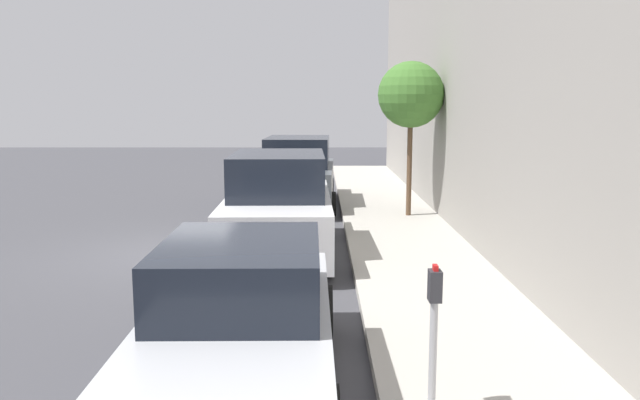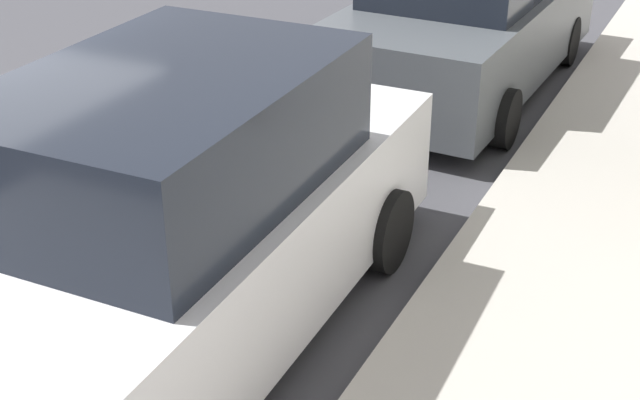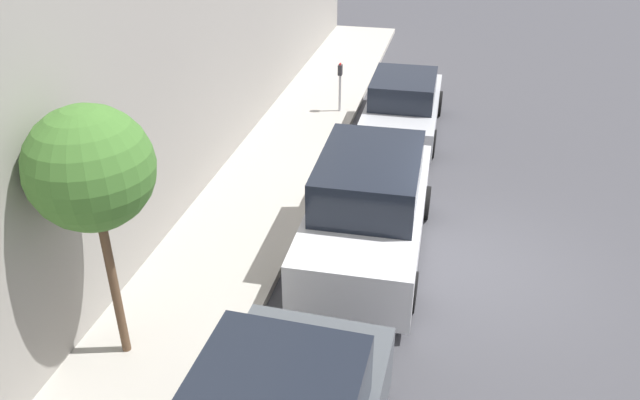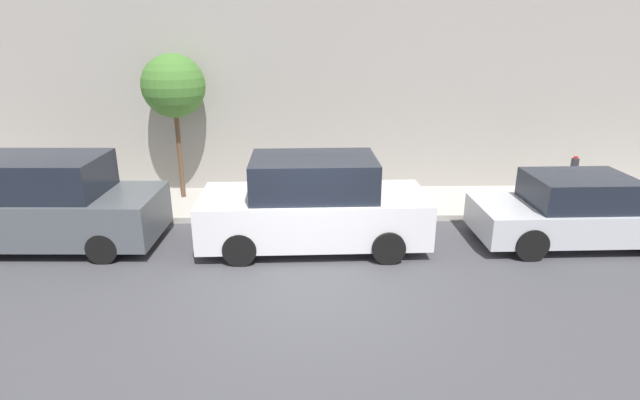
{
  "view_description": "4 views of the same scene",
  "coord_description": "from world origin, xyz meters",
  "px_view_note": "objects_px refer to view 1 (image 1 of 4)",
  "views": [
    {
      "loc": [
        2.93,
        -11.91,
        2.92
      ],
      "look_at": [
        2.97,
        0.45,
        1.0
      ],
      "focal_mm": 35.0,
      "sensor_mm": 36.0,
      "label": 1
    },
    {
      "loc": [
        5.32,
        -4.33,
        3.8
      ],
      "look_at": [
        2.93,
        0.52,
        1.0
      ],
      "focal_mm": 50.0,
      "sensor_mm": 36.0,
      "label": 2
    },
    {
      "loc": [
        0.85,
        9.58,
        6.59
      ],
      "look_at": [
        3.03,
        -0.04,
        1.0
      ],
      "focal_mm": 35.0,
      "sensor_mm": 36.0,
      "label": 3
    },
    {
      "loc": [
        -7.92,
        0.07,
        4.47
      ],
      "look_at": [
        2.27,
        -0.2,
        1.0
      ],
      "focal_mm": 28.0,
      "sensor_mm": 36.0,
      "label": 4
    }
  ],
  "objects_px": {
    "parked_suv_second": "(277,208)",
    "parking_meter_near": "(432,322)",
    "parked_suv_third": "(296,174)",
    "street_tree": "(409,95)",
    "parked_sedan_nearest": "(239,322)"
  },
  "relations": [
    {
      "from": "parked_suv_third",
      "to": "parking_meter_near",
      "type": "distance_m",
      "value": 12.4
    },
    {
      "from": "parked_sedan_nearest",
      "to": "parked_suv_third",
      "type": "bearing_deg",
      "value": 89.1
    },
    {
      "from": "parked_sedan_nearest",
      "to": "parking_meter_near",
      "type": "bearing_deg",
      "value": -22.46
    },
    {
      "from": "parked_sedan_nearest",
      "to": "street_tree",
      "type": "bearing_deg",
      "value": 72.03
    },
    {
      "from": "parked_suv_third",
      "to": "street_tree",
      "type": "distance_m",
      "value": 4.22
    },
    {
      "from": "parked_sedan_nearest",
      "to": "parked_suv_second",
      "type": "bearing_deg",
      "value": 89.92
    },
    {
      "from": "parked_sedan_nearest",
      "to": "parking_meter_near",
      "type": "xyz_separation_m",
      "value": [
        1.82,
        -0.75,
        0.27
      ]
    },
    {
      "from": "parked_sedan_nearest",
      "to": "parked_suv_third",
      "type": "height_order",
      "value": "parked_suv_third"
    },
    {
      "from": "parking_meter_near",
      "to": "street_tree",
      "type": "bearing_deg",
      "value": 83.2
    },
    {
      "from": "parked_suv_second",
      "to": "parking_meter_near",
      "type": "height_order",
      "value": "parked_suv_second"
    },
    {
      "from": "parked_suv_second",
      "to": "parking_meter_near",
      "type": "bearing_deg",
      "value": -74.51
    },
    {
      "from": "parked_sedan_nearest",
      "to": "parked_suv_second",
      "type": "xyz_separation_m",
      "value": [
        0.01,
        5.79,
        0.21
      ]
    },
    {
      "from": "parked_suv_second",
      "to": "parked_suv_third",
      "type": "relative_size",
      "value": 1.0
    },
    {
      "from": "parked_suv_third",
      "to": "street_tree",
      "type": "bearing_deg",
      "value": -38.06
    },
    {
      "from": "parking_meter_near",
      "to": "parked_suv_third",
      "type": "bearing_deg",
      "value": 97.6
    }
  ]
}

